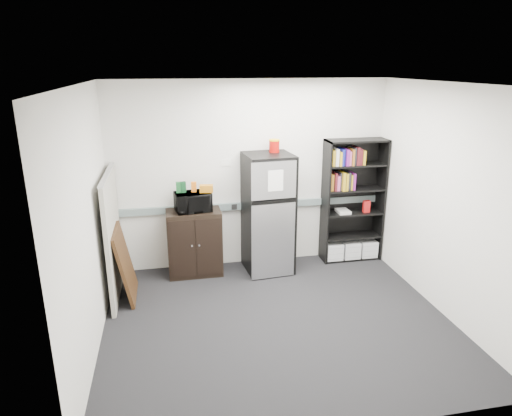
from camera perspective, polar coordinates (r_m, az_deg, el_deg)
The scene contains 18 objects.
floor at distance 5.54m, azimuth 2.75°, elevation -13.91°, with size 4.00×4.00×0.00m, color black.
wall_back at distance 6.61m, azimuth -0.72°, elevation 4.13°, with size 4.00×0.02×2.70m, color silver.
wall_right at distance 5.78m, azimuth 22.60°, elevation 0.73°, with size 0.02×3.50×2.70m, color silver.
wall_left at distance 4.90m, azimuth -20.37°, elevation -1.91°, with size 0.02×3.50×2.70m, color silver.
ceiling at distance 4.72m, azimuth 3.24°, elevation 15.23°, with size 4.00×3.50×0.02m, color white.
electrical_raceway at distance 6.71m, azimuth -0.66°, elevation 0.33°, with size 3.92×0.05×0.10m, color slate.
wall_note at distance 6.51m, azimuth -3.76°, elevation 5.68°, with size 0.14×0.00×0.10m, color white.
bookshelf at distance 6.99m, azimuth 11.99°, elevation 0.78°, with size 0.90×0.34×1.85m.
cubicle_partition at distance 6.07m, azimuth -17.44°, elevation -3.29°, with size 0.06×1.30×1.62m.
cabinet at distance 6.55m, azimuth -7.69°, elevation -4.25°, with size 0.75×0.50×0.94m.
microwave at distance 6.33m, azimuth -7.90°, elevation 0.77°, with size 0.48×0.32×0.27m, color black.
snack_box_a at distance 6.30m, azimuth -9.65°, elevation 2.57°, with size 0.07×0.05×0.15m, color #175125.
snack_box_b at distance 6.31m, azimuth -9.11°, elevation 2.60°, with size 0.07×0.05×0.15m, color #0B3417.
snack_box_c at distance 6.31m, azimuth -7.77°, elevation 2.63°, with size 0.07×0.05×0.14m, color orange.
snack_bag at distance 6.28m, azimuth -6.23°, elevation 2.42°, with size 0.18×0.10×0.10m, color #B76C12.
refrigerator at distance 6.48m, azimuth 1.53°, elevation -0.71°, with size 0.70×0.72×1.71m.
coffee_can at distance 6.39m, azimuth 2.30°, elevation 7.87°, with size 0.15×0.15×0.20m.
framed_poster at distance 6.07m, azimuth -16.01°, elevation -6.67°, with size 0.21×0.73×0.93m.
Camera 1 is at (-1.17, -4.57, 2.90)m, focal length 32.00 mm.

